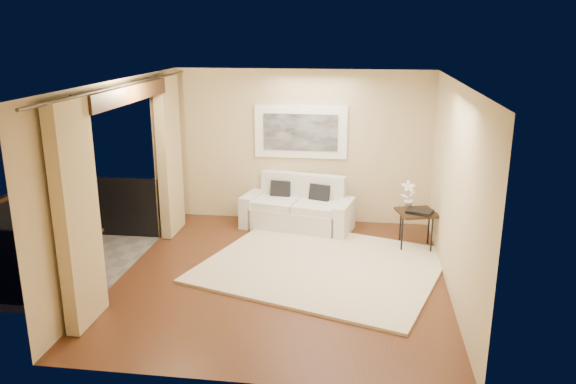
% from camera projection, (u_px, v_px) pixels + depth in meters
% --- Properties ---
extents(floor, '(5.00, 5.00, 0.00)m').
position_uv_depth(floor, '(282.00, 276.00, 7.89)').
color(floor, '#542D18').
rests_on(floor, ground).
extents(room_shell, '(5.00, 6.40, 5.00)m').
position_uv_depth(room_shell, '(124.00, 94.00, 7.47)').
color(room_shell, white).
rests_on(room_shell, ground).
extents(balcony, '(1.81, 2.60, 1.17)m').
position_uv_depth(balcony, '(61.00, 253.00, 8.27)').
color(balcony, '#605B56').
rests_on(balcony, ground).
extents(curtains, '(0.16, 4.80, 2.64)m').
position_uv_depth(curtains, '(132.00, 180.00, 7.79)').
color(curtains, tan).
rests_on(curtains, ground).
extents(artwork, '(1.62, 0.07, 0.92)m').
position_uv_depth(artwork, '(301.00, 132.00, 9.79)').
color(artwork, white).
rests_on(artwork, room_shell).
extents(rug, '(3.96, 3.69, 0.04)m').
position_uv_depth(rug, '(322.00, 265.00, 8.22)').
color(rug, beige).
rests_on(rug, floor).
extents(sofa, '(2.01, 1.18, 0.91)m').
position_uv_depth(sofa, '(298.00, 209.00, 9.79)').
color(sofa, silver).
rests_on(sofa, floor).
extents(side_table, '(0.69, 0.69, 0.61)m').
position_uv_depth(side_table, '(417.00, 215.00, 8.78)').
color(side_table, black).
rests_on(side_table, floor).
extents(tray, '(0.46, 0.40, 0.05)m').
position_uv_depth(tray, '(419.00, 211.00, 8.67)').
color(tray, black).
rests_on(tray, side_table).
extents(orchid, '(0.26, 0.21, 0.44)m').
position_uv_depth(orchid, '(408.00, 194.00, 8.88)').
color(orchid, white).
rests_on(orchid, side_table).
extents(bistro_table, '(0.70, 0.70, 0.67)m').
position_uv_depth(bistro_table, '(73.00, 228.00, 8.11)').
color(bistro_table, black).
rests_on(bistro_table, balcony).
extents(balcony_chair_far, '(0.45, 0.46, 0.87)m').
position_uv_depth(balcony_chair_far, '(81.00, 228.00, 8.35)').
color(balcony_chair_far, black).
rests_on(balcony_chair_far, balcony).
extents(balcony_chair_near, '(0.54, 0.55, 0.99)m').
position_uv_depth(balcony_chair_near, '(60.00, 228.00, 8.12)').
color(balcony_chair_near, black).
rests_on(balcony_chair_near, balcony).
extents(ice_bucket, '(0.18, 0.18, 0.20)m').
position_uv_depth(ice_bucket, '(67.00, 213.00, 8.15)').
color(ice_bucket, silver).
rests_on(ice_bucket, bistro_table).
extents(candle, '(0.06, 0.06, 0.07)m').
position_uv_depth(candle, '(83.00, 216.00, 8.23)').
color(candle, red).
rests_on(candle, bistro_table).
extents(vase, '(0.04, 0.04, 0.18)m').
position_uv_depth(vase, '(63.00, 220.00, 7.88)').
color(vase, silver).
rests_on(vase, bistro_table).
extents(glass_a, '(0.06, 0.06, 0.12)m').
position_uv_depth(glass_a, '(80.00, 220.00, 7.97)').
color(glass_a, white).
rests_on(glass_a, bistro_table).
extents(glass_b, '(0.06, 0.06, 0.12)m').
position_uv_depth(glass_b, '(83.00, 218.00, 8.07)').
color(glass_b, white).
rests_on(glass_b, bistro_table).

